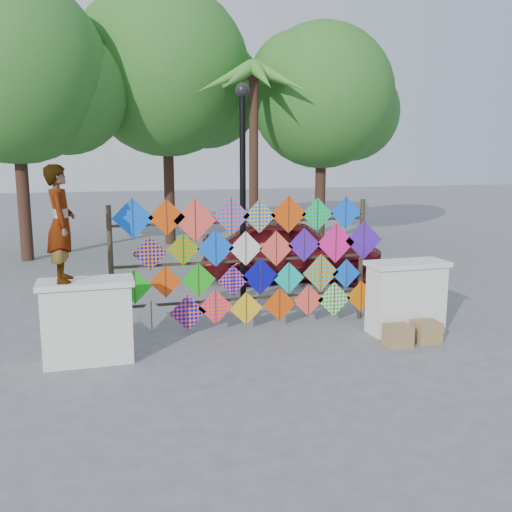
% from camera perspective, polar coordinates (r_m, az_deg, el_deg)
% --- Properties ---
extents(ground, '(80.00, 80.00, 0.00)m').
position_cam_1_polar(ground, '(9.74, -0.01, -8.58)').
color(ground, gray).
rests_on(ground, ground).
extents(parapet_left, '(1.40, 0.65, 1.28)m').
position_cam_1_polar(parapet_left, '(9.02, -16.49, -6.23)').
color(parapet_left, white).
rests_on(parapet_left, ground).
extents(parapet_right, '(1.40, 0.65, 1.28)m').
position_cam_1_polar(parapet_right, '(10.42, 14.77, -3.94)').
color(parapet_right, white).
rests_on(parapet_right, ground).
extents(kite_rack, '(5.01, 0.24, 2.42)m').
position_cam_1_polar(kite_rack, '(10.13, -0.45, -0.55)').
color(kite_rack, '#30271B').
rests_on(kite_rack, ground).
extents(tree_west, '(5.85, 5.20, 8.01)m').
position_cam_1_polar(tree_west, '(18.13, -22.68, 16.60)').
color(tree_west, '#3F251B').
rests_on(tree_west, ground).
extents(tree_mid, '(6.30, 5.60, 8.61)m').
position_cam_1_polar(tree_mid, '(20.24, -8.68, 17.63)').
color(tree_mid, '#3F251B').
rests_on(tree_mid, ground).
extents(tree_east, '(5.40, 4.80, 7.42)m').
position_cam_1_polar(tree_east, '(19.99, 6.84, 15.50)').
color(tree_east, '#3F251B').
rests_on(tree_east, ground).
extents(palm_tree, '(3.62, 3.62, 5.83)m').
position_cam_1_polar(palm_tree, '(17.60, -0.23, 16.17)').
color(palm_tree, '#3F251B').
rests_on(palm_tree, ground).
extents(vendor_woman, '(0.41, 0.62, 1.71)m').
position_cam_1_polar(vendor_woman, '(8.74, -18.94, 3.07)').
color(vendor_woman, '#99999E').
rests_on(vendor_woman, parapet_left).
extents(sedan, '(4.85, 3.04, 1.54)m').
position_cam_1_polar(sedan, '(14.26, 3.68, 0.67)').
color(sedan, maroon).
rests_on(sedan, ground).
extents(lamppost, '(0.28, 0.28, 4.46)m').
position_cam_1_polar(lamppost, '(11.23, -1.34, 7.95)').
color(lamppost, black).
rests_on(lamppost, ground).
extents(cardboard_box_near, '(0.40, 0.36, 0.36)m').
position_cam_1_polar(cardboard_box_near, '(9.75, 14.01, -7.75)').
color(cardboard_box_near, '#A17E4E').
rests_on(cardboard_box_near, ground).
extents(cardboard_box_far, '(0.42, 0.39, 0.36)m').
position_cam_1_polar(cardboard_box_far, '(10.10, 16.62, -7.26)').
color(cardboard_box_far, '#A17E4E').
rests_on(cardboard_box_far, ground).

